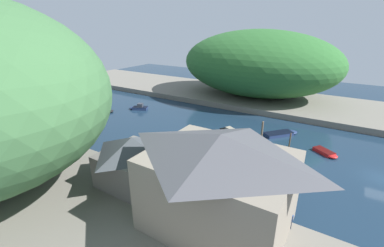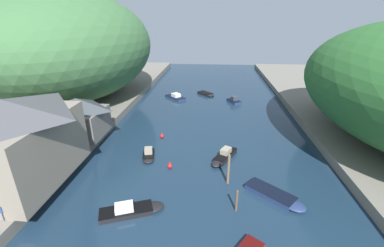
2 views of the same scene
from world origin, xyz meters
TOP-DOWN VIEW (x-y plane):
  - water_surface at (0.00, 30.00)m, footprint 130.00×130.00m
  - left_bank at (-26.79, 30.00)m, footprint 22.00×120.00m
  - right_bank at (26.79, 30.00)m, footprint 22.00×120.00m
  - hillside_right at (27.89, 26.14)m, footprint 28.28×39.59m
  - waterfront_building at (-19.36, 13.79)m, footprint 10.18×12.96m
  - boathouse_shed at (-18.39, 24.96)m, footprint 7.42×6.93m
  - boat_open_rowboat at (-7.53, 21.31)m, footprint 2.09×3.77m
  - boat_yellow_tender at (-6.53, 10.98)m, footprint 6.28×3.70m
  - boat_far_right_bank at (3.50, 6.70)m, footprint 3.45×3.97m
  - boat_near_quay at (2.35, 21.66)m, footprint 3.82×5.47m
  - boat_cabin_cruiser at (-0.76, 51.50)m, footprint 4.55×4.66m
  - boat_moored_right at (-8.21, 48.60)m, footprint 5.93×6.15m
  - boat_navy_launch at (7.63, 14.25)m, footprint 6.07×5.60m
  - boat_red_skiff at (5.17, 46.48)m, footprint 3.40×4.53m
  - mooring_post_second at (3.29, 12.10)m, footprint 0.23×0.23m
  - mooring_post_middle at (2.69, 16.54)m, footprint 0.31×0.31m
  - channel_buoy_near at (-6.94, 27.47)m, footprint 0.60×0.60m
  - channel_buoy_far at (-4.30, 19.08)m, footprint 0.60×0.60m
  - person_on_quay at (-16.69, 7.88)m, footprint 0.27×0.41m

SIDE VIEW (x-z plane):
  - water_surface at x=0.00m, z-range 0.00..0.00m
  - boat_far_right_bank at x=3.50m, z-range 0.00..0.52m
  - boat_cabin_cruiser at x=-0.76m, z-range 0.00..0.56m
  - boat_navy_launch at x=7.63m, z-range 0.00..0.57m
  - channel_buoy_far at x=-4.30m, z-range -0.10..0.79m
  - channel_buoy_near at x=-6.94m, z-range -0.10..0.80m
  - boat_yellow_tender at x=-6.53m, z-range -0.20..0.90m
  - boat_open_rowboat at x=-7.53m, z-range -0.26..1.01m
  - boat_moored_right at x=-8.21m, z-range -0.25..1.00m
  - boat_near_quay at x=2.35m, z-range -0.25..1.11m
  - boat_red_skiff at x=5.17m, z-range -0.29..1.18m
  - left_bank at x=-26.79m, z-range 0.00..1.25m
  - right_bank at x=26.79m, z-range 0.00..1.25m
  - mooring_post_second at x=3.29m, z-range 0.01..2.40m
  - mooring_post_middle at x=2.69m, z-range 0.01..3.71m
  - person_on_quay at x=-16.69m, z-range 1.38..3.07m
  - boathouse_shed at x=-18.39m, z-range 1.35..6.95m
  - waterfront_building at x=-19.36m, z-range 1.37..10.24m
  - hillside_right at x=27.89m, z-range 1.25..17.62m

